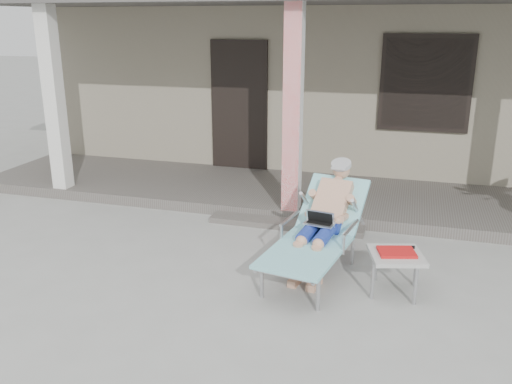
% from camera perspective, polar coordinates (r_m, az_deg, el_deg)
% --- Properties ---
extents(ground, '(60.00, 60.00, 0.00)m').
position_cam_1_polar(ground, '(5.39, -1.43, -10.56)').
color(ground, '#9E9E99').
rests_on(ground, ground).
extents(house, '(10.40, 5.40, 3.30)m').
position_cam_1_polar(house, '(11.15, 8.90, 12.92)').
color(house, gray).
rests_on(house, ground).
extents(porch_deck, '(10.00, 2.00, 0.15)m').
position_cam_1_polar(porch_deck, '(8.05, 5.02, -0.30)').
color(porch_deck, '#605B56').
rests_on(porch_deck, ground).
extents(porch_overhang, '(10.00, 2.30, 2.85)m').
position_cam_1_polar(porch_overhang, '(7.61, 5.51, 19.40)').
color(porch_overhang, silver).
rests_on(porch_overhang, porch_deck).
extents(porch_step, '(2.00, 0.30, 0.07)m').
position_cam_1_polar(porch_step, '(7.00, 3.15, -3.38)').
color(porch_step, '#605B56').
rests_on(porch_step, ground).
extents(lounger, '(0.94, 1.82, 1.15)m').
position_cam_1_polar(lounger, '(5.65, 6.94, -1.48)').
color(lounger, '#B7B7BC').
rests_on(lounger, ground).
extents(side_table, '(0.60, 0.60, 0.44)m').
position_cam_1_polar(side_table, '(5.41, 14.54, -6.66)').
color(side_table, '#B0B0AB').
rests_on(side_table, ground).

